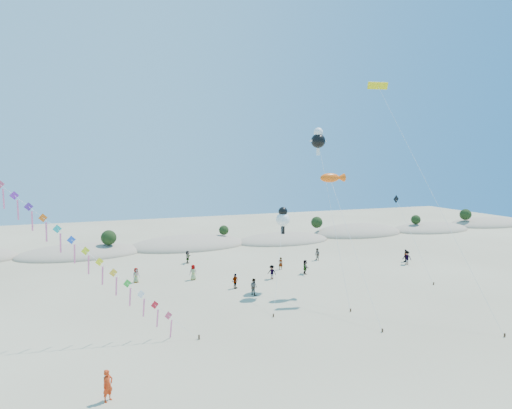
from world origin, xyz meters
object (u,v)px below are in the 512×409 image
Objects in this scene: kite_train at (30,209)px; fish_kite at (333,178)px; parafoil_kite at (380,91)px; flyer_foreground at (108,386)px.

kite_train is 1.78× the size of fish_kite.
fish_kite is 10.28m from parafoil_kite.
flyer_foreground is (4.93, -10.85, -9.18)m from kite_train.
fish_kite is at bearing -6.61° from flyer_foreground.
flyer_foreground is at bearing -154.35° from parafoil_kite.
kite_train is 1.01× the size of parafoil_kite.
kite_train is 11.92× the size of flyer_foreground.
fish_kite is at bearing 7.24° from kite_train.
kite_train is at bearing -172.76° from fish_kite.
kite_train is at bearing -175.76° from parafoil_kite.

